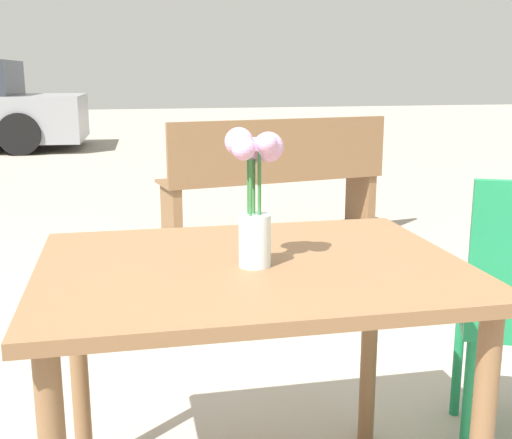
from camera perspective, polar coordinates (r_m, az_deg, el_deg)
name	(u,v)px	position (r m, az deg, el deg)	size (l,w,h in m)	color
table_front	(252,301)	(1.54, -0.38, -7.28)	(1.01, 0.78, 0.71)	brown
flower_vase	(255,193)	(1.44, -0.06, 2.33)	(0.13, 0.11, 0.32)	silver
bench_near	(276,176)	(4.37, 1.79, 3.87)	(1.60, 0.61, 0.85)	brown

